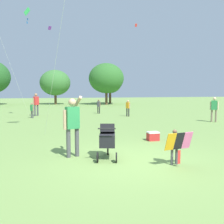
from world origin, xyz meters
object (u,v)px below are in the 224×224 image
Objects in this scene: stroller at (107,138)px; kite_orange_delta at (25,18)px; person_sitting_far at (99,105)px; cooler_box at (153,136)px; person_kid_running at (214,107)px; person_red_shirt at (128,107)px; person_adult_flyer at (72,122)px; child_with_butterfly_kite at (176,143)px; person_couple_left at (36,103)px; person_back_turned at (32,109)px.

kite_orange_delta is at bearing 106.28° from stroller.
person_sitting_far is 11.49m from cooler_box.
kite_orange_delta reaches higher than cooler_box.
person_kid_running is 3.54× the size of cooler_box.
kite_orange_delta is 12.55m from cooler_box.
person_adult_flyer is at bearing -116.39° from person_red_shirt.
person_sitting_far reaches higher than cooler_box.
person_sitting_far is at bearing 80.03° from stroller.
person_couple_left is (-4.37, 13.82, 0.46)m from child_with_butterfly_kite.
person_kid_running is at bearing -30.61° from person_couple_left.
person_back_turned is at bearing -157.74° from person_sitting_far.
kite_orange_delta reaches higher than person_back_turned.
person_kid_running is at bearing -24.30° from person_back_turned.
person_sitting_far is at bearing 75.64° from person_adult_flyer.
kite_orange_delta is at bearing 101.93° from person_adult_flyer.
person_sitting_far is at bearing 89.82° from cooler_box.
cooler_box is at bearing -58.37° from kite_orange_delta.
child_with_butterfly_kite is 0.85× the size of stroller.
person_back_turned is (-0.20, -1.47, -0.39)m from person_couple_left.
person_kid_running is (6.75, 7.23, 0.35)m from child_with_butterfly_kite.
kite_orange_delta is 17.38× the size of cooler_box.
cooler_box is at bearing -101.65° from person_red_shirt.
person_adult_flyer is at bearing -154.63° from cooler_box.
person_back_turned is (-1.99, 10.86, -0.40)m from person_adult_flyer.
person_couple_left is at bearing 102.24° from stroller.
person_couple_left is (-6.89, 2.05, 0.30)m from person_red_shirt.
person_couple_left reaches higher than child_with_butterfly_kite.
stroller is 11.46m from person_red_shirt.
kite_orange_delta is 6.20m from person_couple_left.
person_red_shirt is 1.03× the size of person_sitting_far.
kite_orange_delta is 8.73m from person_sitting_far.
person_sitting_far is (2.37, 13.46, 0.12)m from stroller.
kite_orange_delta is at bearing -103.86° from person_couple_left.
person_back_turned is at bearing 100.40° from person_adult_flyer.
stroller is at bearing -139.62° from cooler_box.
person_red_shirt is 6.20m from person_kid_running.
kite_orange_delta is (-2.23, 10.55, 5.91)m from person_adult_flyer.
person_kid_running is (4.23, -4.53, 0.19)m from person_red_shirt.
person_adult_flyer is at bearing -78.07° from kite_orange_delta.
child_with_butterfly_kite is at bearing -68.22° from kite_orange_delta.
child_with_butterfly_kite is 12.03m from person_red_shirt.
person_red_shirt is 7.12m from person_back_turned.
stroller is 1.01× the size of person_back_turned.
person_couple_left is 1.12× the size of person_kid_running.
person_kid_running reaches higher than cooler_box.
kite_orange_delta is (-3.20, 10.97, 6.36)m from stroller.
person_kid_running is 1.43× the size of person_back_turned.
stroller is 0.91× the size of person_sitting_far.
person_sitting_far is at bearing 87.01° from child_with_butterfly_kite.
person_couple_left is (-1.79, 12.33, -0.01)m from person_adult_flyer.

